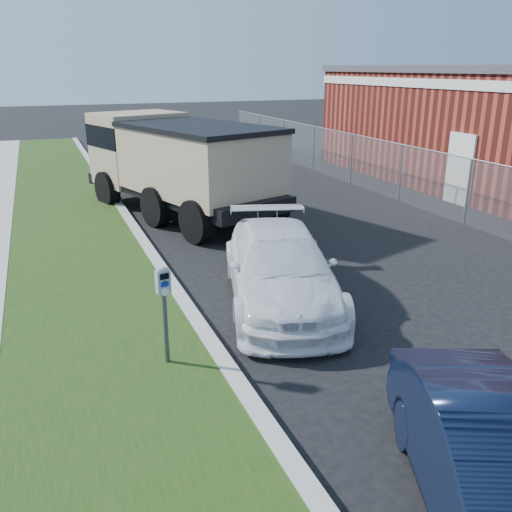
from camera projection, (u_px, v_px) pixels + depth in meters
name	position (u px, v px, depth m)	size (l,w,h in m)	color
ground	(352.00, 318.00, 9.38)	(120.00, 120.00, 0.00)	black
streetside	(6.00, 320.00, 9.15)	(6.12, 50.00, 0.15)	#999991
chainlink_fence	(402.00, 162.00, 17.20)	(0.06, 30.06, 30.00)	slate
parking_meter	(164.00, 294.00, 7.40)	(0.22, 0.16, 1.43)	#3F4247
white_wagon	(279.00, 266.00, 9.89)	(1.87, 4.61, 1.34)	white
navy_sedan	(504.00, 474.00, 4.92)	(1.32, 3.78, 1.24)	black
dump_truck	(175.00, 160.00, 15.70)	(4.67, 7.52, 2.77)	black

